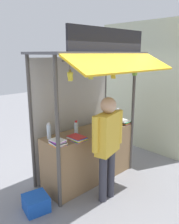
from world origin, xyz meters
TOP-DOWN VIEW (x-y plane):
  - ground_plane at (0.00, 0.00)m, footprint 20.00×20.00m
  - stall_counter at (0.00, 0.00)m, footprint 1.81×0.57m
  - stall_structure at (0.00, 0.13)m, footprint 2.01×1.49m
  - water_bottle_mid_right at (0.67, 0.16)m, footprint 0.08×0.08m
  - water_bottle_back_left at (0.84, 0.04)m, footprint 0.08×0.08m
  - water_bottle_mid_left at (-0.75, 0.18)m, footprint 0.07×0.07m
  - water_bottle_far_left at (-0.30, 0.02)m, footprint 0.07×0.07m
  - magazine_stack_rear_center at (0.78, -0.14)m, footprint 0.22×0.29m
  - magazine_stack_center at (0.21, -0.15)m, footprint 0.20×0.29m
  - magazine_stack_left at (-0.83, -0.18)m, footprint 0.22×0.26m
  - magazine_stack_far_right at (-0.47, -0.21)m, footprint 0.24×0.31m
  - banana_bunch_inner_left at (-0.73, -0.39)m, footprint 0.09×0.09m
  - banana_bunch_inner_right at (-0.34, -0.38)m, footprint 0.09×0.10m
  - banana_bunch_rightmost at (0.76, -0.39)m, footprint 0.12×0.12m
  - banana_bunch_leftmost at (0.18, -0.39)m, footprint 0.09×0.10m
  - vendor_person at (-0.22, -0.64)m, footprint 0.65×0.33m
  - plastic_crate at (-1.23, -0.11)m, footprint 0.41×0.41m
  - neighbour_wall at (2.05, 0.30)m, footprint 0.20×2.40m

SIDE VIEW (x-z plane):
  - ground_plane at x=0.00m, z-range 0.00..0.00m
  - plastic_crate at x=-1.23m, z-range 0.00..0.25m
  - stall_counter at x=0.00m, z-range 0.00..0.97m
  - magazine_stack_center at x=0.21m, z-range 0.97..1.02m
  - magazine_stack_far_right at x=-0.47m, z-range 0.97..1.04m
  - magazine_stack_rear_center at x=0.78m, z-range 0.97..1.05m
  - magazine_stack_left at x=-0.83m, z-range 0.97..1.07m
  - vendor_person at x=-0.22m, z-range 0.17..1.88m
  - water_bottle_far_left at x=-0.30m, z-range 0.96..1.21m
  - water_bottle_mid_left at x=-0.75m, z-range 0.96..1.23m
  - water_bottle_back_left at x=0.84m, z-range 0.96..1.23m
  - water_bottle_mid_right at x=0.67m, z-range 0.96..1.24m
  - neighbour_wall at x=2.05m, z-range 0.00..3.06m
  - stall_structure at x=0.00m, z-range 0.27..2.98m
  - banana_bunch_leftmost at x=0.18m, z-range 1.85..2.16m
  - banana_bunch_rightmost at x=0.76m, z-range 1.88..2.17m
  - banana_bunch_inner_right at x=-0.34m, z-range 1.90..2.17m
  - banana_bunch_inner_left at x=-0.73m, z-range 1.90..2.17m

